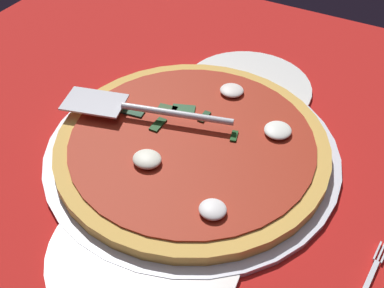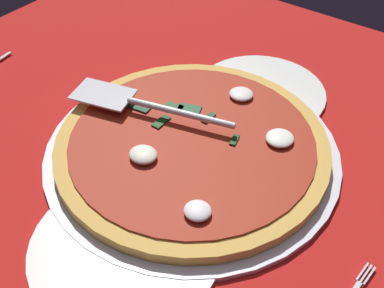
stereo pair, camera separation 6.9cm
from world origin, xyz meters
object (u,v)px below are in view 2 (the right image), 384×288
Objects in this scene: dinner_plate_left at (261,92)px; pizza at (192,144)px; dinner_plate_right at (126,247)px; pizza_server at (141,104)px.

pizza reaches higher than dinner_plate_left.
dinner_plate_right is at bearing 10.27° from pizza.
dinner_plate_left is 0.93× the size of dinner_plate_right.
pizza_server is at bearing -29.93° from dinner_plate_left.
pizza_server is (18.65, -10.74, 4.29)cm from dinner_plate_left.
dinner_plate_right is 23.42cm from pizza_server.
pizza_server is (-18.74, -13.39, 4.29)cm from dinner_plate_right.
pizza_server reaches higher than dinner_plate_right.
dinner_plate_right is 18.81cm from pizza.
pizza_server is (-0.30, -10.05, 2.65)cm from pizza.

